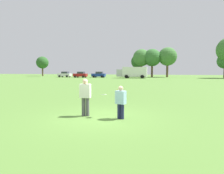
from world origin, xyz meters
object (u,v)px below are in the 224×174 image
box_truck (133,72)px  frisbee (104,95)px  parked_car_mid_left (80,75)px  traffic_cone (117,92)px  parked_car_near_left (65,74)px  player_thrower (85,95)px  player_defender (121,101)px  parked_car_center (99,75)px

box_truck → frisbee: bearing=-83.1°
frisbee → parked_car_mid_left: size_ratio=0.06×
traffic_cone → parked_car_mid_left: size_ratio=0.11×
frisbee → parked_car_near_left: parked_car_near_left is taller
traffic_cone → parked_car_mid_left: parked_car_mid_left is taller
player_thrower → player_defender: bearing=-4.1°
parked_car_center → parked_car_near_left: bearing=-178.8°
player_defender → parked_car_center: parked_car_center is taller
parked_car_center → traffic_cone: bearing=-69.3°
player_defender → traffic_cone: (-2.22, 8.81, -0.61)m
player_thrower → parked_car_near_left: size_ratio=0.42×
traffic_cone → parked_car_mid_left: 43.81m
parked_car_near_left → box_truck: bearing=-4.8°
parked_car_center → player_defender: bearing=-70.4°
player_defender → box_truck: box_truck is taller
player_thrower → player_defender: player_thrower is taller
traffic_cone → player_defender: bearing=-75.9°
player_thrower → traffic_cone: 8.73m
frisbee → parked_car_center: size_ratio=0.06×
parked_car_mid_left → parked_car_center: same height
traffic_cone → parked_car_center: bearing=110.7°
box_truck → player_defender: bearing=-82.1°
frisbee → traffic_cone: 8.80m
frisbee → box_truck: box_truck is taller
parked_car_near_left → box_truck: size_ratio=0.50×
parked_car_mid_left → parked_car_near_left: bearing=168.9°
player_thrower → parked_car_near_left: parked_car_near_left is taller
parked_car_center → box_truck: bearing=-11.0°
player_thrower → parked_car_mid_left: size_ratio=0.42×
parked_car_near_left → parked_car_mid_left: bearing=-11.1°
player_thrower → box_truck: size_ratio=0.21×
player_defender → parked_car_center: 51.85m
frisbee → parked_car_near_left: size_ratio=0.06×
player_defender → traffic_cone: player_defender is taller
player_thrower → parked_car_near_left: (-27.11, 48.50, -0.09)m
player_thrower → frisbee: (0.91, 0.03, 0.05)m
player_defender → parked_car_near_left: (-28.87, 48.62, 0.09)m
parked_car_near_left → parked_car_center: size_ratio=1.00×
player_defender → parked_car_near_left: size_ratio=0.35×
parked_car_mid_left → box_truck: box_truck is taller
parked_car_near_left → parked_car_mid_left: size_ratio=1.00×
box_truck → traffic_cone: bearing=-83.5°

